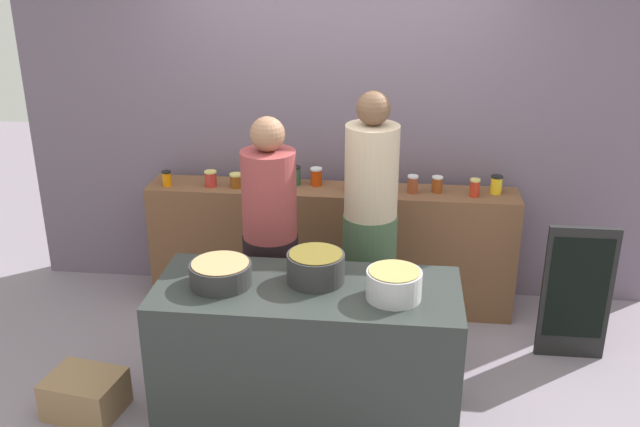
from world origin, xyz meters
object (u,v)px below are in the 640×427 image
object	(u,v)px
preserve_jar_4	(277,181)
cooking_pot_left	(221,274)
preserve_jar_8	(413,184)
chalkboard_sign	(577,293)
preserve_jar_2	(236,180)
preserve_jar_0	(167,178)
cook_with_tongs	(271,257)
bread_crate	(85,394)
preserve_jar_1	(211,179)
preserve_jar_5	(295,175)
preserve_jar_10	(475,188)
preserve_jar_11	(496,185)
cook_in_cap	(370,238)
preserve_jar_7	(349,183)
preserve_jar_3	(257,179)
preserve_jar_6	(316,177)
preserve_jar_9	(437,184)
cooking_pot_center	(316,267)
cooking_pot_right	(394,284)

from	to	relation	value
preserve_jar_4	cooking_pot_left	bearing A→B (deg)	-93.50
preserve_jar_8	chalkboard_sign	bearing A→B (deg)	-25.97
preserve_jar_2	cooking_pot_left	bearing A→B (deg)	-81.15
preserve_jar_0	cook_with_tongs	distance (m)	1.19
preserve_jar_4	bread_crate	bearing A→B (deg)	-122.58
preserve_jar_1	bread_crate	world-z (taller)	preserve_jar_1
preserve_jar_5	cook_with_tongs	world-z (taller)	cook_with_tongs
preserve_jar_10	chalkboard_sign	world-z (taller)	preserve_jar_10
preserve_jar_11	chalkboard_sign	world-z (taller)	preserve_jar_11
cook_in_cap	preserve_jar_7	bearing A→B (deg)	108.10
cook_with_tongs	chalkboard_sign	bearing A→B (deg)	7.59
preserve_jar_11	cook_with_tongs	bearing A→B (deg)	-150.27
preserve_jar_10	preserve_jar_3	bearing A→B (deg)	179.53
preserve_jar_7	preserve_jar_10	distance (m)	0.89
preserve_jar_8	cooking_pot_left	distance (m)	1.76
preserve_jar_6	preserve_jar_4	bearing A→B (deg)	-163.02
preserve_jar_9	cook_in_cap	xyz separation A→B (m)	(-0.45, -0.58, -0.18)
preserve_jar_5	chalkboard_sign	world-z (taller)	preserve_jar_5
bread_crate	preserve_jar_6	bearing A→B (deg)	51.96
preserve_jar_0	cook_with_tongs	xyz separation A→B (m)	(0.90, -0.75, -0.24)
preserve_jar_7	cooking_pot_center	bearing A→B (deg)	-93.99
preserve_jar_0	preserve_jar_1	bearing A→B (deg)	4.09
cooking_pot_center	preserve_jar_1	bearing A→B (deg)	125.83
preserve_jar_5	preserve_jar_10	bearing A→B (deg)	-4.57
cooking_pot_left	bread_crate	xyz separation A→B (m)	(-0.85, -0.07, -0.82)
cooking_pot_left	cooking_pot_center	bearing A→B (deg)	10.53
chalkboard_sign	bread_crate	bearing A→B (deg)	-162.66
preserve_jar_1	preserve_jar_8	size ratio (longest dim) A/B	0.91
preserve_jar_4	cook_with_tongs	bearing A→B (deg)	-83.80
preserve_jar_3	preserve_jar_10	size ratio (longest dim) A/B	0.97
preserve_jar_4	cook_in_cap	world-z (taller)	cook_in_cap
preserve_jar_5	preserve_jar_7	xyz separation A→B (m)	(0.41, -0.08, -0.02)
preserve_jar_0	preserve_jar_4	bearing A→B (deg)	3.28
preserve_jar_4	preserve_jar_6	xyz separation A→B (m)	(0.28, 0.08, 0.01)
preserve_jar_6	cook_with_tongs	size ratio (longest dim) A/B	0.08
preserve_jar_10	cook_with_tongs	distance (m)	1.55
preserve_jar_1	preserve_jar_10	size ratio (longest dim) A/B	0.91
preserve_jar_7	cook_in_cap	world-z (taller)	cook_in_cap
preserve_jar_3	bread_crate	xyz separation A→B (m)	(-0.79, -1.46, -0.88)
cooking_pot_right	bread_crate	bearing A→B (deg)	-179.32
cook_in_cap	chalkboard_sign	xyz separation A→B (m)	(1.37, 0.01, -0.34)
cook_with_tongs	bread_crate	xyz separation A→B (m)	(-1.03, -0.68, -0.64)
cooking_pot_center	preserve_jar_7	bearing A→B (deg)	86.01
preserve_jar_7	cook_in_cap	size ratio (longest dim) A/B	0.06
preserve_jar_3	cooking_pot_left	xyz separation A→B (m)	(0.06, -1.39, -0.07)
preserve_jar_7	cook_with_tongs	world-z (taller)	cook_with_tongs
preserve_jar_2	preserve_jar_8	distance (m)	1.28
preserve_jar_7	cook_with_tongs	distance (m)	0.94
cooking_pot_center	preserve_jar_3	bearing A→B (deg)	114.15
cooking_pot_left	cook_in_cap	bearing A→B (deg)	47.22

